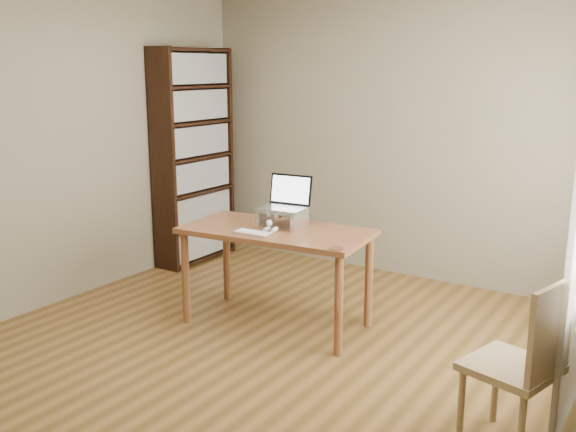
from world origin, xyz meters
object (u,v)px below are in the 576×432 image
(desk, at_px, (276,242))
(keyboard, at_px, (253,233))
(bookshelf, at_px, (194,157))
(laptop, at_px, (287,200))
(cat, at_px, (282,217))
(chair, at_px, (526,360))

(desk, bearing_deg, keyboard, -109.00)
(bookshelf, relative_size, keyboard, 7.24)
(desk, xyz_separation_m, laptop, (-0.00, 0.14, 0.29))
(laptop, distance_m, cat, 0.13)
(desk, xyz_separation_m, cat, (-0.03, 0.11, 0.16))
(laptop, relative_size, chair, 0.39)
(desk, height_order, cat, cat)
(keyboard, distance_m, chair, 2.09)
(desk, bearing_deg, bookshelf, 144.01)
(bookshelf, relative_size, laptop, 5.77)
(bookshelf, xyz_separation_m, cat, (1.61, -0.85, -0.24))
(bookshelf, xyz_separation_m, desk, (1.64, -0.96, -0.40))
(laptop, bearing_deg, bookshelf, 147.82)
(desk, height_order, laptop, laptop)
(bookshelf, bearing_deg, chair, -24.52)
(cat, relative_size, chair, 0.52)
(cat, height_order, chair, chair)
(bookshelf, relative_size, chair, 2.26)
(bookshelf, bearing_deg, desk, -30.39)
(cat, bearing_deg, laptop, 36.63)
(laptop, xyz_separation_m, cat, (-0.03, -0.03, -0.13))
(bookshelf, xyz_separation_m, laptop, (1.64, -0.82, -0.11))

